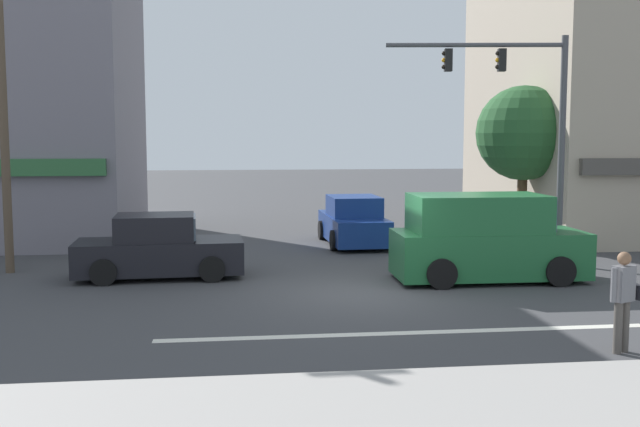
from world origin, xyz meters
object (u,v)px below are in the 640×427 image
object	(u,v)px
utility_pole_far_right	(591,108)
pedestrian_foreground_with_bag	(624,295)
utility_pole_near_left	(3,97)
sedan_waiting_far	(159,249)
street_tree	(524,134)
traffic_light_mast	(527,112)
van_crossing_leftbound	(485,240)
sedan_parked_curbside	(353,223)

from	to	relation	value
utility_pole_far_right	pedestrian_foreground_with_bag	size ratio (longest dim) A/B	5.13
utility_pole_near_left	sedan_waiting_far	distance (m)	5.55
utility_pole_far_right	pedestrian_foreground_with_bag	world-z (taller)	utility_pole_far_right
street_tree	utility_pole_far_right	distance (m)	2.69
pedestrian_foreground_with_bag	sedan_waiting_far	bearing A→B (deg)	137.19
traffic_light_mast	street_tree	bearing A→B (deg)	68.68
utility_pole_far_right	pedestrian_foreground_with_bag	distance (m)	14.44
van_crossing_leftbound	sedan_parked_curbside	bearing A→B (deg)	108.93
sedan_waiting_far	van_crossing_leftbound	bearing A→B (deg)	-9.72
street_tree	sedan_parked_curbside	world-z (taller)	street_tree
traffic_light_mast	van_crossing_leftbound	distance (m)	4.27
traffic_light_mast	sedan_waiting_far	size ratio (longest dim) A/B	1.49
street_tree	traffic_light_mast	bearing A→B (deg)	-111.32
utility_pole_near_left	sedan_parked_curbside	xyz separation A→B (m)	(9.65, 3.89, -3.79)
traffic_light_mast	sedan_waiting_far	distance (m)	10.42
traffic_light_mast	pedestrian_foreground_with_bag	xyz separation A→B (m)	(-1.67, -8.33, -3.22)
sedan_parked_curbside	pedestrian_foreground_with_bag	size ratio (longest dim) A/B	2.48
utility_pole_far_right	sedan_parked_curbside	world-z (taller)	utility_pole_far_right
utility_pole_far_right	van_crossing_leftbound	distance (m)	9.52
utility_pole_far_right	street_tree	bearing A→B (deg)	-169.90
street_tree	sedan_waiting_far	world-z (taller)	street_tree
sedan_waiting_far	pedestrian_foreground_with_bag	size ratio (longest dim) A/B	2.50
utility_pole_far_right	sedan_waiting_far	distance (m)	15.29
utility_pole_near_left	utility_pole_far_right	bearing A→B (deg)	13.11
van_crossing_leftbound	pedestrian_foreground_with_bag	distance (m)	6.16
utility_pole_near_left	sedan_waiting_far	bearing A→B (deg)	-16.18
utility_pole_far_right	sedan_parked_curbside	size ratio (longest dim) A/B	2.07
utility_pole_far_right	traffic_light_mast	world-z (taller)	utility_pole_far_right
street_tree	utility_pole_near_left	xyz separation A→B (m)	(-15.25, -3.69, 0.92)
street_tree	van_crossing_leftbound	distance (m)	7.51
utility_pole_near_left	traffic_light_mast	size ratio (longest dim) A/B	1.40
street_tree	traffic_light_mast	xyz separation A→B (m)	(-1.56, -4.00, 0.59)
street_tree	sedan_parked_curbside	xyz separation A→B (m)	(-5.60, 0.20, -2.88)
sedan_waiting_far	sedan_parked_curbside	size ratio (longest dim) A/B	1.01
traffic_light_mast	utility_pole_near_left	bearing A→B (deg)	178.67
utility_pole_far_right	sedan_waiting_far	size ratio (longest dim) A/B	2.05
sedan_waiting_far	traffic_light_mast	bearing A→B (deg)	4.75
utility_pole_near_left	van_crossing_leftbound	bearing A→B (deg)	-11.88
utility_pole_far_right	pedestrian_foreground_with_bag	xyz separation A→B (m)	(-5.75, -12.78, -3.49)
street_tree	traffic_light_mast	world-z (taller)	traffic_light_mast
street_tree	utility_pole_far_right	bearing A→B (deg)	10.10
traffic_light_mast	sedan_waiting_far	xyz separation A→B (m)	(-9.79, -0.81, -3.46)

